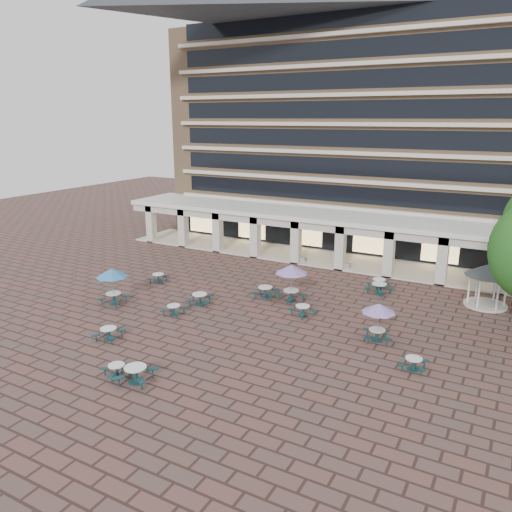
% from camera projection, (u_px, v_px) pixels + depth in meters
% --- Properties ---
extents(ground, '(120.00, 120.00, 0.00)m').
position_uv_depth(ground, '(249.00, 312.00, 34.32)').
color(ground, brown).
rests_on(ground, ground).
extents(apartment_building, '(40.00, 15.50, 25.20)m').
position_uv_depth(apartment_building, '(368.00, 120.00, 52.44)').
color(apartment_building, '#9E7C59').
rests_on(apartment_building, ground).
extents(retail_arcade, '(42.00, 6.60, 4.40)m').
position_uv_depth(retail_arcade, '(328.00, 228.00, 46.01)').
color(retail_arcade, white).
rests_on(retail_arcade, ground).
extents(picnic_table_0, '(1.84, 1.84, 0.73)m').
position_uv_depth(picnic_table_0, '(109.00, 333.00, 29.93)').
color(picnic_table_0, '#153B41').
rests_on(picnic_table_0, ground).
extents(picnic_table_1, '(1.76, 1.76, 0.64)m').
position_uv_depth(picnic_table_1, '(117.00, 369.00, 25.68)').
color(picnic_table_1, '#153B41').
rests_on(picnic_table_1, ground).
extents(picnic_table_2, '(2.20, 2.20, 0.85)m').
position_uv_depth(picnic_table_2, '(136.00, 373.00, 25.05)').
color(picnic_table_2, '#153B41').
rests_on(picnic_table_2, ground).
extents(picnic_table_3, '(1.53, 1.53, 0.67)m').
position_uv_depth(picnic_table_3, '(413.00, 363.00, 26.32)').
color(picnic_table_3, '#153B41').
rests_on(picnic_table_3, ground).
extents(picnic_table_4, '(2.26, 2.26, 2.61)m').
position_uv_depth(picnic_table_4, '(112.00, 274.00, 35.18)').
color(picnic_table_4, '#153B41').
rests_on(picnic_table_4, ground).
extents(picnic_table_5, '(1.65, 1.65, 0.68)m').
position_uv_depth(picnic_table_5, '(174.00, 309.00, 33.67)').
color(picnic_table_5, '#153B41').
rests_on(picnic_table_5, ground).
extents(picnic_table_6, '(2.37, 2.37, 2.73)m').
position_uv_depth(picnic_table_6, '(292.00, 271.00, 35.67)').
color(picnic_table_6, '#153B41').
rests_on(picnic_table_6, ground).
extents(picnic_table_7, '(1.99, 1.99, 0.72)m').
position_uv_depth(picnic_table_7, '(303.00, 310.00, 33.47)').
color(picnic_table_7, '#153B41').
rests_on(picnic_table_7, ground).
extents(picnic_table_8, '(1.90, 1.90, 0.70)m').
position_uv_depth(picnic_table_8, '(158.00, 277.00, 40.35)').
color(picnic_table_8, '#153B41').
rests_on(picnic_table_8, ground).
extents(picnic_table_9, '(2.20, 2.20, 0.80)m').
position_uv_depth(picnic_table_9, '(200.00, 298.00, 35.50)').
color(picnic_table_9, '#153B41').
rests_on(picnic_table_9, ground).
extents(picnic_table_10, '(2.20, 2.20, 0.82)m').
position_uv_depth(picnic_table_10, '(379.00, 288.00, 37.62)').
color(picnic_table_10, '#153B41').
rests_on(picnic_table_10, ground).
extents(picnic_table_11, '(2.04, 2.04, 2.36)m').
position_uv_depth(picnic_table_11, '(379.00, 309.00, 29.30)').
color(picnic_table_11, '#153B41').
rests_on(picnic_table_11, ground).
extents(picnic_table_12, '(2.01, 2.01, 0.81)m').
position_uv_depth(picnic_table_12, '(265.00, 291.00, 36.94)').
color(picnic_table_12, '#153B41').
rests_on(picnic_table_12, ground).
extents(picnic_table_13, '(1.99, 1.99, 0.74)m').
position_uv_depth(picnic_table_13, '(379.00, 283.00, 38.91)').
color(picnic_table_13, '#153B41').
rests_on(picnic_table_13, ground).
extents(gazebo, '(3.28, 3.28, 3.05)m').
position_uv_depth(gazebo, '(489.00, 275.00, 34.79)').
color(gazebo, beige).
rests_on(gazebo, ground).
extents(planter_left, '(1.50, 0.60, 1.17)m').
position_uv_depth(planter_left, '(298.00, 257.00, 46.06)').
color(planter_left, '#9A9A94').
rests_on(planter_left, ground).
extents(planter_right, '(1.50, 0.62, 1.29)m').
position_uv_depth(planter_right, '(342.00, 262.00, 44.07)').
color(planter_right, '#9A9A94').
rests_on(planter_right, ground).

